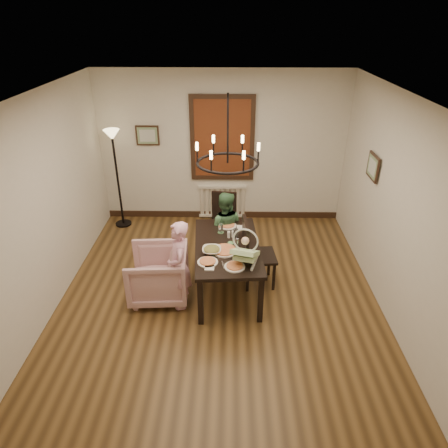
{
  "coord_description": "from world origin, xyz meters",
  "views": [
    {
      "loc": [
        0.15,
        -4.59,
        3.64
      ],
      "look_at": [
        0.07,
        0.23,
        1.05
      ],
      "focal_mm": 32.0,
      "sensor_mm": 36.0,
      "label": 1
    }
  ],
  "objects_px": {
    "chair_far": "(223,222)",
    "baby_bouncer": "(245,251)",
    "elderly_woman": "(180,272)",
    "drinking_glass": "(236,243)",
    "chair_right": "(260,252)",
    "armchair": "(158,274)",
    "seated_man": "(224,234)",
    "dining_table": "(227,250)",
    "floor_lamp": "(118,181)"
  },
  "relations": [
    {
      "from": "chair_far",
      "to": "baby_bouncer",
      "type": "distance_m",
      "value": 1.68
    },
    {
      "from": "elderly_woman",
      "to": "drinking_glass",
      "type": "height_order",
      "value": "elderly_woman"
    },
    {
      "from": "chair_right",
      "to": "armchair",
      "type": "height_order",
      "value": "chair_right"
    },
    {
      "from": "chair_right",
      "to": "seated_man",
      "type": "distance_m",
      "value": 0.77
    },
    {
      "from": "dining_table",
      "to": "elderly_woman",
      "type": "xyz_separation_m",
      "value": [
        -0.64,
        -0.37,
        -0.13
      ]
    },
    {
      "from": "armchair",
      "to": "baby_bouncer",
      "type": "bearing_deg",
      "value": 76.04
    },
    {
      "from": "armchair",
      "to": "seated_man",
      "type": "height_order",
      "value": "seated_man"
    },
    {
      "from": "armchair",
      "to": "elderly_woman",
      "type": "bearing_deg",
      "value": 58.33
    },
    {
      "from": "chair_far",
      "to": "seated_man",
      "type": "relative_size",
      "value": 0.95
    },
    {
      "from": "dining_table",
      "to": "baby_bouncer",
      "type": "distance_m",
      "value": 0.54
    },
    {
      "from": "drinking_glass",
      "to": "floor_lamp",
      "type": "height_order",
      "value": "floor_lamp"
    },
    {
      "from": "elderly_woman",
      "to": "baby_bouncer",
      "type": "distance_m",
      "value": 0.95
    },
    {
      "from": "floor_lamp",
      "to": "baby_bouncer",
      "type": "bearing_deg",
      "value": -46.58
    },
    {
      "from": "chair_far",
      "to": "seated_man",
      "type": "xyz_separation_m",
      "value": [
        0.04,
        -0.46,
        0.03
      ]
    },
    {
      "from": "dining_table",
      "to": "chair_far",
      "type": "xyz_separation_m",
      "value": [
        -0.09,
        1.18,
        -0.18
      ]
    },
    {
      "from": "dining_table",
      "to": "elderly_woman",
      "type": "height_order",
      "value": "elderly_woman"
    },
    {
      "from": "chair_far",
      "to": "floor_lamp",
      "type": "bearing_deg",
      "value": 164.2
    },
    {
      "from": "seated_man",
      "to": "baby_bouncer",
      "type": "relative_size",
      "value": 2.08
    },
    {
      "from": "chair_far",
      "to": "elderly_woman",
      "type": "relative_size",
      "value": 0.91
    },
    {
      "from": "dining_table",
      "to": "drinking_glass",
      "type": "height_order",
      "value": "drinking_glass"
    },
    {
      "from": "armchair",
      "to": "seated_man",
      "type": "distance_m",
      "value": 1.3
    },
    {
      "from": "seated_man",
      "to": "baby_bouncer",
      "type": "bearing_deg",
      "value": 109.7
    },
    {
      "from": "dining_table",
      "to": "chair_far",
      "type": "bearing_deg",
      "value": 90.23
    },
    {
      "from": "dining_table",
      "to": "baby_bouncer",
      "type": "relative_size",
      "value": 3.37
    },
    {
      "from": "floor_lamp",
      "to": "dining_table",
      "type": "bearing_deg",
      "value": -44.27
    },
    {
      "from": "dining_table",
      "to": "chair_far",
      "type": "distance_m",
      "value": 1.19
    },
    {
      "from": "seated_man",
      "to": "baby_bouncer",
      "type": "xyz_separation_m",
      "value": [
        0.29,
        -1.13,
        0.4
      ]
    },
    {
      "from": "dining_table",
      "to": "seated_man",
      "type": "xyz_separation_m",
      "value": [
        -0.05,
        0.72,
        -0.15
      ]
    },
    {
      "from": "seated_man",
      "to": "chair_far",
      "type": "bearing_deg",
      "value": -79.68
    },
    {
      "from": "armchair",
      "to": "elderly_woman",
      "type": "height_order",
      "value": "elderly_woman"
    },
    {
      "from": "dining_table",
      "to": "seated_man",
      "type": "height_order",
      "value": "seated_man"
    },
    {
      "from": "chair_far",
      "to": "chair_right",
      "type": "height_order",
      "value": "chair_right"
    },
    {
      "from": "dining_table",
      "to": "seated_man",
      "type": "relative_size",
      "value": 1.62
    },
    {
      "from": "chair_far",
      "to": "armchair",
      "type": "distance_m",
      "value": 1.63
    },
    {
      "from": "chair_right",
      "to": "armchair",
      "type": "distance_m",
      "value": 1.49
    },
    {
      "from": "elderly_woman",
      "to": "floor_lamp",
      "type": "height_order",
      "value": "floor_lamp"
    },
    {
      "from": "chair_far",
      "to": "floor_lamp",
      "type": "height_order",
      "value": "floor_lamp"
    },
    {
      "from": "seated_man",
      "to": "drinking_glass",
      "type": "distance_m",
      "value": 0.87
    },
    {
      "from": "dining_table",
      "to": "drinking_glass",
      "type": "bearing_deg",
      "value": -34.84
    },
    {
      "from": "chair_right",
      "to": "seated_man",
      "type": "xyz_separation_m",
      "value": [
        -0.52,
        0.57,
        -0.02
      ]
    },
    {
      "from": "dining_table",
      "to": "floor_lamp",
      "type": "height_order",
      "value": "floor_lamp"
    },
    {
      "from": "dining_table",
      "to": "armchair",
      "type": "relative_size",
      "value": 2.0
    },
    {
      "from": "chair_far",
      "to": "drinking_glass",
      "type": "relative_size",
      "value": 7.03
    },
    {
      "from": "seated_man",
      "to": "baby_bouncer",
      "type": "distance_m",
      "value": 1.23
    },
    {
      "from": "dining_table",
      "to": "drinking_glass",
      "type": "relative_size",
      "value": 12.04
    },
    {
      "from": "chair_right",
      "to": "seated_man",
      "type": "height_order",
      "value": "chair_right"
    },
    {
      "from": "chair_far",
      "to": "chair_right",
      "type": "xyz_separation_m",
      "value": [
        0.56,
        -1.03,
        0.05
      ]
    },
    {
      "from": "armchair",
      "to": "floor_lamp",
      "type": "relative_size",
      "value": 0.46
    },
    {
      "from": "elderly_woman",
      "to": "chair_far",
      "type": "bearing_deg",
      "value": 150.63
    },
    {
      "from": "chair_right",
      "to": "elderly_woman",
      "type": "relative_size",
      "value": 1.0
    }
  ]
}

